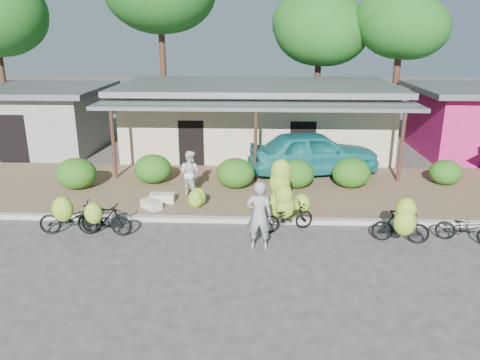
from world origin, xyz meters
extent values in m
plane|color=#403E3B|center=(0.00, 0.00, 0.00)|extent=(100.00, 100.00, 0.00)
cube|color=#815F45|center=(0.00, 5.00, 0.06)|extent=(60.00, 6.00, 0.12)
cube|color=#A8A399|center=(0.00, 2.00, 0.07)|extent=(60.00, 0.25, 0.15)
cube|color=beige|center=(0.00, 11.00, 1.55)|extent=(12.00, 6.00, 3.10)
cube|color=slate|center=(0.00, 11.00, 3.23)|extent=(13.00, 7.00, 0.25)
cube|color=black|center=(0.00, 8.05, 1.10)|extent=(1.40, 0.12, 2.20)
cube|color=slate|center=(0.00, 7.00, 2.90)|extent=(13.00, 2.00, 0.15)
cylinder|color=#44271B|center=(-5.60, 6.10, 1.43)|extent=(0.14, 0.14, 2.85)
cylinder|color=#44271B|center=(0.00, 6.10, 1.43)|extent=(0.14, 0.14, 2.85)
cylinder|color=#44271B|center=(5.60, 6.10, 1.43)|extent=(0.14, 0.14, 2.85)
cube|color=#C81E71|center=(10.50, 11.00, 1.50)|extent=(5.00, 5.00, 3.00)
cube|color=gray|center=(-11.00, 11.00, 1.45)|extent=(6.00, 5.00, 2.90)
cube|color=slate|center=(-11.00, 11.00, 3.02)|extent=(7.00, 6.00, 0.25)
cube|color=black|center=(-11.00, 8.55, 1.10)|extent=(1.40, 0.12, 2.20)
cylinder|color=#44271B|center=(-13.50, 13.00, 3.49)|extent=(0.36, 0.36, 6.98)
cylinder|color=#44271B|center=(-5.50, 16.00, 4.24)|extent=(0.36, 0.36, 8.48)
cylinder|color=#44271B|center=(3.50, 16.50, 3.10)|extent=(0.36, 0.36, 6.20)
ellipsoid|color=#1D4B12|center=(3.50, 16.50, 5.86)|extent=(5.22, 5.22, 4.17)
ellipsoid|color=#1D4B12|center=(3.00, 16.80, 6.16)|extent=(4.43, 4.43, 3.55)
cylinder|color=#44271B|center=(7.50, 14.50, 3.21)|extent=(0.36, 0.36, 6.41)
ellipsoid|color=#1D4B12|center=(7.50, 14.50, 6.06)|extent=(4.45, 4.45, 3.56)
ellipsoid|color=#1D4B12|center=(7.00, 14.80, 6.36)|extent=(3.78, 3.78, 3.03)
ellipsoid|color=#245914|center=(-6.63, 4.68, 0.70)|extent=(1.48, 1.34, 1.16)
ellipsoid|color=#245914|center=(-3.94, 5.49, 0.68)|extent=(1.44, 1.29, 1.12)
ellipsoid|color=#245914|center=(-0.73, 5.06, 0.68)|extent=(1.44, 1.30, 1.12)
ellipsoid|color=#245914|center=(1.52, 5.15, 0.66)|extent=(1.38, 1.24, 1.08)
ellipsoid|color=#245914|center=(3.60, 5.28, 0.68)|extent=(1.44, 1.29, 1.12)
ellipsoid|color=#245914|center=(7.28, 5.79, 0.60)|extent=(1.22, 1.10, 0.95)
imported|color=black|center=(-5.39, 0.96, 0.48)|extent=(1.90, 0.87, 0.96)
ellipsoid|color=#8BB72D|center=(-5.31, 0.31, 1.02)|extent=(0.59, 0.50, 0.74)
imported|color=black|center=(-4.36, 0.86, 0.50)|extent=(1.70, 0.60, 1.00)
ellipsoid|color=#8BB72D|center=(-4.41, 0.21, 0.95)|extent=(0.50, 0.42, 0.62)
imported|color=black|center=(1.02, 1.43, 0.44)|extent=(1.76, 1.16, 0.87)
ellipsoid|color=#8BB72D|center=(0.77, 1.92, 0.63)|extent=(0.71, 0.60, 0.89)
ellipsoid|color=#8BB72D|center=(0.86, 1.96, 0.99)|extent=(0.63, 0.53, 0.78)
ellipsoid|color=#8BB72D|center=(0.79, 1.93, 1.36)|extent=(0.65, 0.55, 0.81)
ellipsoid|color=#8BB72D|center=(0.81, 1.94, 1.70)|extent=(0.64, 0.54, 0.79)
ellipsoid|color=#8BB72D|center=(0.94, 1.61, 0.68)|extent=(0.61, 0.52, 0.76)
ellipsoid|color=#8BB72D|center=(0.91, 1.60, 1.05)|extent=(0.55, 0.46, 0.68)
imported|color=black|center=(4.17, 0.74, 0.48)|extent=(1.64, 0.72, 0.95)
ellipsoid|color=#8BB72D|center=(4.06, 0.10, 0.88)|extent=(0.60, 0.51, 0.75)
ellipsoid|color=#8BB72D|center=(4.07, 0.15, 1.22)|extent=(0.54, 0.46, 0.68)
imported|color=black|center=(6.04, 0.80, 0.43)|extent=(1.74, 1.13, 0.87)
ellipsoid|color=#8BB72D|center=(-1.95, 2.87, 0.43)|extent=(0.50, 0.42, 0.62)
ellipsoid|color=#8BB72D|center=(-1.88, 3.01, 0.45)|extent=(0.53, 0.45, 0.66)
ellipsoid|color=#8BB72D|center=(1.53, 2.51, 0.46)|extent=(0.54, 0.46, 0.68)
cube|color=silver|center=(-3.18, 3.39, 0.27)|extent=(0.86, 0.41, 0.30)
cube|color=silver|center=(-3.41, 2.77, 0.26)|extent=(0.81, 0.79, 0.28)
imported|color=gray|center=(0.16, 0.15, 0.98)|extent=(0.72, 0.48, 1.96)
imported|color=silver|center=(-2.31, 4.20, 0.93)|extent=(0.99, 0.92, 1.63)
imported|color=#1A7475|center=(2.37, 7.00, 1.01)|extent=(5.57, 3.20, 1.78)
camera|label=1|loc=(0.15, -11.61, 5.78)|focal=35.00mm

